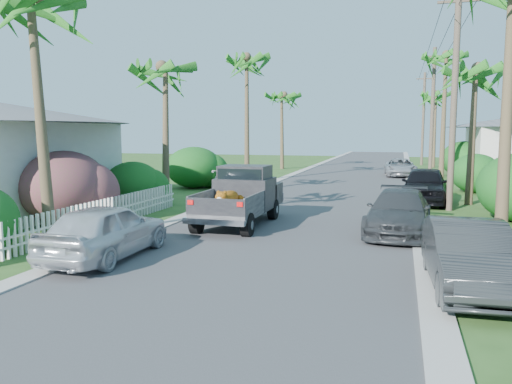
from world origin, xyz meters
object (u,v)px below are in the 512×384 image
(parked_car_rf, at_px, (425,185))
(palm_l_b, at_px, (164,67))
(palm_r_c, at_px, (446,56))
(utility_pole_c, at_px, (432,112))
(parked_car_rd, at_px, (400,168))
(utility_pole_d, at_px, (423,118))
(palm_r_b, at_px, (476,69))
(palm_l_d, at_px, (282,95))
(palm_l_c, at_px, (247,58))
(parked_car_lf, at_px, (241,179))
(pickup_truck, at_px, (243,195))
(parked_car_rm, at_px, (399,213))
(parked_car_rn, at_px, (469,257))
(parked_car_ln, at_px, (106,231))
(palm_r_d, at_px, (436,94))
(utility_pole_b, at_px, (454,98))

(parked_car_rf, height_order, palm_l_b, palm_l_b)
(palm_r_c, height_order, utility_pole_c, palm_r_c)
(parked_car_rd, height_order, utility_pole_d, utility_pole_d)
(palm_r_b, bearing_deg, palm_l_d, 124.59)
(palm_l_b, distance_m, palm_l_c, 10.19)
(parked_car_lf, xyz_separation_m, utility_pole_c, (10.60, 10.36, 3.96))
(pickup_truck, bearing_deg, parked_car_rm, -4.07)
(parked_car_rm, bearing_deg, parked_car_rn, -72.23)
(parked_car_rf, height_order, utility_pole_d, utility_pole_d)
(pickup_truck, xyz_separation_m, parked_car_ln, (-1.83, -5.79, -0.29))
(palm_r_b, relative_size, palm_r_c, 0.77)
(parked_car_rf, xyz_separation_m, utility_pole_c, (0.90, 13.00, 3.78))
(parked_car_lf, xyz_separation_m, palm_r_d, (11.50, 22.36, 6.10))
(palm_l_c, bearing_deg, palm_r_d, 55.22)
(palm_l_d, distance_m, palm_r_d, 14.32)
(palm_r_d, bearing_deg, palm_l_c, -124.78)
(parked_car_rd, height_order, parked_car_ln, parked_car_ln)
(parked_car_rm, bearing_deg, utility_pole_b, 73.90)
(parked_car_rm, height_order, utility_pole_b, utility_pole_b)
(parked_car_ln, relative_size, utility_pole_d, 0.47)
(utility_pole_b, xyz_separation_m, utility_pole_c, (0.00, 15.00, 0.00))
(parked_car_rn, height_order, parked_car_rd, parked_car_rn)
(parked_car_ln, height_order, utility_pole_c, utility_pole_c)
(palm_l_b, bearing_deg, palm_r_b, 12.62)
(parked_car_rf, relative_size, parked_car_lf, 1.10)
(palm_l_c, distance_m, utility_pole_b, 15.05)
(palm_l_b, distance_m, palm_r_b, 13.73)
(palm_r_c, bearing_deg, parked_car_rn, -92.84)
(parked_car_lf, distance_m, utility_pole_c, 15.34)
(palm_l_c, height_order, palm_r_d, palm_l_c)
(parked_car_ln, distance_m, utility_pole_c, 27.80)
(parked_car_ln, relative_size, palm_r_d, 0.53)
(parked_car_ln, distance_m, palm_l_d, 32.58)
(parked_car_rm, distance_m, parked_car_ln, 9.01)
(parked_car_rf, relative_size, palm_l_d, 0.63)
(palm_r_c, relative_size, palm_r_d, 1.17)
(palm_l_b, height_order, utility_pole_c, utility_pole_c)
(parked_car_rd, xyz_separation_m, palm_r_c, (2.60, -3.24, 7.46))
(parked_car_lf, relative_size, palm_r_d, 0.55)
(pickup_truck, height_order, parked_car_rn, pickup_truck)
(parked_car_rd, bearing_deg, pickup_truck, -108.16)
(parked_car_rn, xyz_separation_m, utility_pole_c, (0.60, 26.15, 3.90))
(pickup_truck, distance_m, parked_car_lf, 10.32)
(parked_car_lf, xyz_separation_m, palm_l_d, (-1.50, 16.36, 5.80))
(pickup_truck, height_order, utility_pole_d, utility_pole_d)
(parked_car_ln, height_order, utility_pole_b, utility_pole_b)
(palm_r_c, relative_size, utility_pole_d, 1.04)
(pickup_truck, distance_m, utility_pole_c, 21.75)
(parked_car_rn, distance_m, utility_pole_d, 41.34)
(parked_car_rn, bearing_deg, palm_l_d, 106.68)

